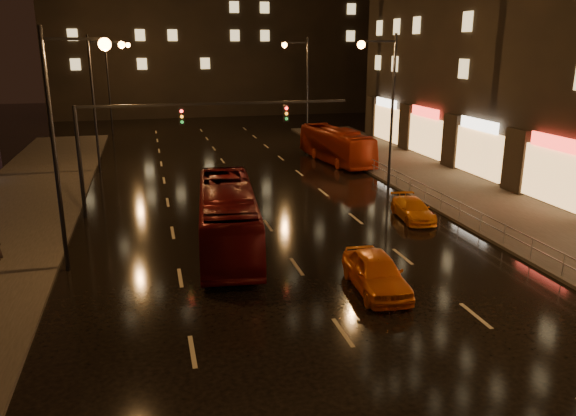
{
  "coord_description": "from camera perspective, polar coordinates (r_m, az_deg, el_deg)",
  "views": [
    {
      "loc": [
        -5.9,
        -11.93,
        9.25
      ],
      "look_at": [
        -0.23,
        10.63,
        2.5
      ],
      "focal_mm": 35.0,
      "sensor_mm": 36.0,
      "label": 1
    }
  ],
  "objects": [
    {
      "name": "ground",
      "position": [
        33.77,
        -3.49,
        0.25
      ],
      "size": [
        140.0,
        140.0,
        0.0
      ],
      "primitive_type": "plane",
      "color": "black",
      "rests_on": "ground"
    },
    {
      "name": "sidewalk_right",
      "position": [
        34.44,
        20.85,
        -0.36
      ],
      "size": [
        7.0,
        70.0,
        0.15
      ],
      "primitive_type": "cube",
      "color": "#38332D",
      "rests_on": "ground"
    },
    {
      "name": "traffic_signal",
      "position": [
        32.26,
        -12.58,
        7.75
      ],
      "size": [
        15.31,
        0.32,
        6.2
      ],
      "color": "black",
      "rests_on": "ground"
    },
    {
      "name": "railing_right",
      "position": [
        35.0,
        13.77,
        1.9
      ],
      "size": [
        0.05,
        56.0,
        1.0
      ],
      "color": "#99999E",
      "rests_on": "sidewalk_right"
    },
    {
      "name": "bus_red",
      "position": [
        26.58,
        -6.15,
        -0.86
      ],
      "size": [
        3.63,
        10.99,
        3.01
      ],
      "primitive_type": "imported",
      "rotation": [
        0.0,
        0.0,
        -0.1
      ],
      "color": "#510B0E",
      "rests_on": "ground"
    },
    {
      "name": "bus_curb",
      "position": [
        46.35,
        4.9,
        6.37
      ],
      "size": [
        3.46,
        10.22,
        2.79
      ],
      "primitive_type": "imported",
      "rotation": [
        0.0,
        0.0,
        0.11
      ],
      "color": "#A72A10",
      "rests_on": "ground"
    },
    {
      "name": "taxi_near",
      "position": [
        22.25,
        8.93,
        -6.47
      ],
      "size": [
        2.06,
        4.55,
        1.51
      ],
      "primitive_type": "imported",
      "rotation": [
        0.0,
        0.0,
        -0.06
      ],
      "color": "orange",
      "rests_on": "ground"
    },
    {
      "name": "taxi_far",
      "position": [
        31.64,
        12.57,
        -0.14
      ],
      "size": [
        1.98,
        4.05,
        1.13
      ],
      "primitive_type": "imported",
      "rotation": [
        0.0,
        0.0,
        -0.1
      ],
      "color": "orange",
      "rests_on": "ground"
    }
  ]
}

